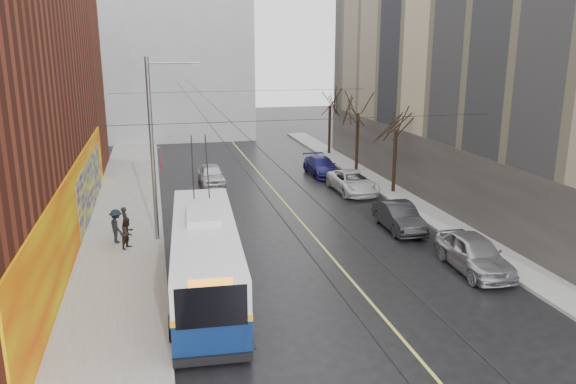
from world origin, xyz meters
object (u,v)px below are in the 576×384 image
object	(u,v)px
parked_car_a	(474,253)
parked_car_d	(322,166)
tree_mid	(358,103)
trolleybus	(205,256)
parked_car_c	(353,182)
tree_far	(330,97)
pedestrian_b	(128,233)
parked_car_b	(399,217)
tree_near	(397,118)
streetlight_pole	(155,146)
pedestrian_c	(116,226)
pedestrian_a	(125,222)
following_car	(211,175)

from	to	relation	value
parked_car_a	parked_car_d	distance (m)	19.31
tree_mid	parked_car_a	bearing A→B (deg)	-95.71
trolleybus	parked_car_c	distance (m)	17.32
tree_far	parked_car_d	bearing A→B (deg)	-111.54
pedestrian_b	parked_car_b	bearing A→B (deg)	-57.70
tree_near	parked_car_d	world-z (taller)	tree_near
streetlight_pole	parked_car_a	size ratio (longest dim) A/B	1.92
tree_far	pedestrian_b	world-z (taller)	tree_far
parked_car_c	pedestrian_c	size ratio (longest dim) A/B	3.00
streetlight_pole	pedestrian_c	world-z (taller)	streetlight_pole
pedestrian_c	parked_car_b	bearing A→B (deg)	-114.62
pedestrian_c	pedestrian_a	bearing A→B (deg)	-43.31
tree_near	trolleybus	xyz separation A→B (m)	(-13.49, -12.49, -3.47)
parked_car_d	trolleybus	bearing A→B (deg)	-120.41
trolleybus	following_car	bearing A→B (deg)	86.81
tree_mid	parked_car_a	distance (m)	20.61
parked_car_c	parked_car_b	bearing A→B (deg)	-92.56
streetlight_pole	tree_near	xyz separation A→B (m)	(15.14, 6.00, 0.13)
tree_far	following_car	xyz separation A→B (m)	(-11.44, -8.77, -4.43)
parked_car_c	pedestrian_c	world-z (taller)	pedestrian_c
parked_car_b	following_car	distance (m)	15.03
tree_far	parked_car_b	xyz separation A→B (m)	(-2.81, -21.08, -4.42)
tree_near	tree_far	distance (m)	14.00
parked_car_c	tree_mid	bearing A→B (deg)	67.14
streetlight_pole	tree_mid	world-z (taller)	streetlight_pole
trolleybus	parked_car_b	distance (m)	12.00
tree_mid	parked_car_c	bearing A→B (deg)	-112.38
parked_car_d	pedestrian_b	bearing A→B (deg)	-136.93
tree_near	trolleybus	world-z (taller)	tree_near
tree_mid	pedestrian_a	xyz separation A→B (m)	(-16.84, -12.23, -4.34)
trolleybus	parked_car_b	xyz separation A→B (m)	(10.68, 5.41, -0.79)
parked_car_c	tree_far	bearing A→B (deg)	78.66
parked_car_d	tree_near	bearing A→B (deg)	-65.32
tree_mid	pedestrian_a	world-z (taller)	tree_mid
following_car	pedestrian_c	bearing A→B (deg)	-117.42
parked_car_c	pedestrian_a	bearing A→B (deg)	-157.34
parked_car_d	pedestrian_b	xyz separation A→B (m)	(-13.59, -13.31, 0.23)
parked_car_d	pedestrian_b	world-z (taller)	pedestrian_b
tree_near	following_car	bearing A→B (deg)	155.44
pedestrian_a	pedestrian_c	size ratio (longest dim) A/B	0.91
trolleybus	parked_car_a	xyz separation A→B (m)	(11.49, -0.53, -0.71)
parked_car_d	following_car	size ratio (longest dim) A/B	1.13
tree_near	parked_car_b	xyz separation A→B (m)	(-2.81, -7.08, -4.26)
tree_far	streetlight_pole	bearing A→B (deg)	-127.12
trolleybus	following_car	distance (m)	17.86
tree_mid	parked_car_d	distance (m)	5.55
streetlight_pole	parked_car_c	bearing A→B (deg)	28.61
parked_car_b	following_car	xyz separation A→B (m)	(-8.63, 12.31, -0.01)
following_car	pedestrian_c	world-z (taller)	pedestrian_c
trolleybus	tree_mid	bearing A→B (deg)	58.73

